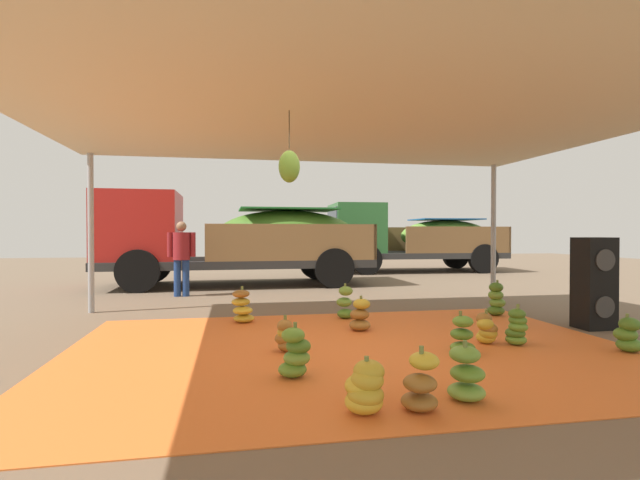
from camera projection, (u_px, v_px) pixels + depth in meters
ground_plane at (311, 309)px, 8.48m from camera, size 40.00×40.00×0.00m
tarp_orange at (353, 349)px, 5.54m from camera, size 6.64×4.76×0.01m
tent_canopy at (355, 116)px, 5.41m from camera, size 8.00×7.00×2.81m
banana_bunch_0 at (242, 307)px, 7.15m from camera, size 0.45×0.47×0.56m
banana_bunch_1 at (295, 354)px, 4.43m from camera, size 0.38×0.36×0.52m
banana_bunch_2 at (462, 336)px, 5.31m from camera, size 0.40×0.40×0.48m
banana_bunch_3 at (517, 328)px, 5.71m from camera, size 0.35×0.35×0.50m
banana_bunch_4 at (628, 336)px, 5.37m from camera, size 0.39×0.39×0.44m
banana_bunch_5 at (345, 304)px, 7.48m from camera, size 0.33×0.34×0.56m
banana_bunch_6 at (421, 384)px, 3.59m from camera, size 0.37×0.38×0.50m
banana_bunch_7 at (486, 329)px, 5.76m from camera, size 0.32×0.34×0.42m
banana_bunch_8 at (285, 336)px, 5.38m from camera, size 0.33×0.31×0.42m
banana_bunch_9 at (365, 388)px, 3.54m from camera, size 0.41×0.42×0.43m
banana_bunch_10 at (496, 300)px, 7.75m from camera, size 0.38×0.38×0.59m
banana_bunch_11 at (360, 316)px, 6.57m from camera, size 0.39×0.40×0.49m
banana_bunch_12 at (466, 375)px, 3.82m from camera, size 0.43×0.43×0.49m
cargo_truck_main at (232, 238)px, 12.34m from camera, size 6.91×2.66×2.40m
cargo_truck_far at (410, 237)px, 16.80m from camera, size 6.15×2.72×2.40m
worker_0 at (182, 253)px, 10.16m from camera, size 0.60×0.36×1.63m
speaker_stack at (594, 283)px, 6.73m from camera, size 0.47×0.42×1.31m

